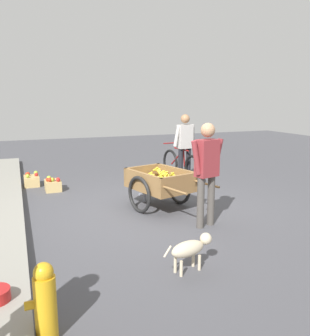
% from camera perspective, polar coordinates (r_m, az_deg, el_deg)
% --- Properties ---
extents(ground_plane, '(24.00, 24.00, 0.00)m').
position_cam_1_polar(ground_plane, '(6.26, -0.51, -6.88)').
color(ground_plane, '#47474C').
extents(fruit_cart, '(1.79, 1.18, 0.70)m').
position_cam_1_polar(fruit_cart, '(6.33, 0.78, -2.57)').
color(fruit_cart, olive).
rests_on(fruit_cart, ground).
extents(vendor_person, '(0.28, 0.60, 1.58)m').
position_cam_1_polar(vendor_person, '(5.37, 8.27, 0.34)').
color(vendor_person, '#4C4742').
rests_on(vendor_person, ground).
extents(bicycle, '(1.65, 0.46, 0.85)m').
position_cam_1_polar(bicycle, '(8.61, 4.16, 0.51)').
color(bicycle, black).
rests_on(bicycle, ground).
extents(cyclist_person, '(0.24, 0.57, 1.56)m').
position_cam_1_polar(cyclist_person, '(8.39, 4.78, 4.22)').
color(cyclist_person, black).
rests_on(cyclist_person, ground).
extents(dog, '(0.27, 0.66, 0.40)m').
position_cam_1_polar(dog, '(4.16, 5.67, -12.59)').
color(dog, beige).
rests_on(dog, ground).
extents(fire_hydrant, '(0.25, 0.25, 0.67)m').
position_cam_1_polar(fire_hydrant, '(3.18, -17.13, -19.71)').
color(fire_hydrant, gold).
rests_on(fire_hydrant, ground).
extents(apple_crate, '(0.44, 0.32, 0.31)m').
position_cam_1_polar(apple_crate, '(7.88, -15.96, -2.57)').
color(apple_crate, tan).
rests_on(apple_crate, ground).
extents(mixed_fruit_crate, '(0.44, 0.32, 0.31)m').
position_cam_1_polar(mixed_fruit_crate, '(8.45, -19.07, -1.87)').
color(mixed_fruit_crate, tan).
rests_on(mixed_fruit_crate, ground).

